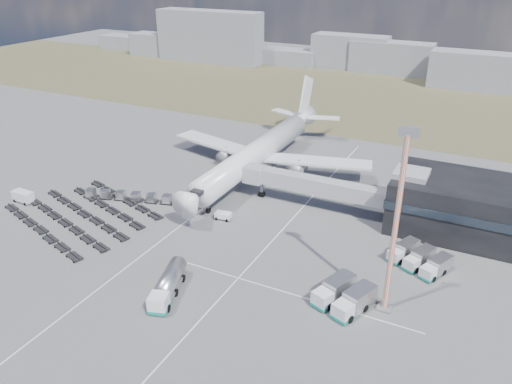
% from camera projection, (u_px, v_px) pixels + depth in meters
% --- Properties ---
extents(ground, '(420.00, 420.00, 0.00)m').
position_uv_depth(ground, '(183.00, 233.00, 92.53)').
color(ground, '#565659').
rests_on(ground, ground).
extents(grass_strip, '(420.00, 90.00, 0.01)m').
position_uv_depth(grass_strip, '(354.00, 97.00, 181.30)').
color(grass_strip, brown).
rests_on(grass_strip, ground).
extents(lane_markings, '(47.12, 110.00, 0.01)m').
position_uv_depth(lane_markings, '(237.00, 238.00, 91.00)').
color(lane_markings, silver).
rests_on(lane_markings, ground).
extents(terminal, '(30.40, 16.40, 11.00)m').
position_uv_depth(terminal, '(476.00, 208.00, 90.28)').
color(terminal, black).
rests_on(terminal, ground).
extents(jet_bridge, '(30.30, 3.80, 7.05)m').
position_uv_depth(jet_bridge, '(305.00, 183.00, 100.41)').
color(jet_bridge, '#939399').
rests_on(jet_bridge, ground).
extents(airliner, '(51.59, 64.53, 17.62)m').
position_uv_depth(airliner, '(260.00, 151.00, 116.38)').
color(airliner, white).
rests_on(airliner, ground).
extents(skyline, '(301.85, 27.35, 23.38)m').
position_uv_depth(skyline, '(425.00, 58.00, 201.69)').
color(skyline, gray).
rests_on(skyline, ground).
extents(fuel_tanker, '(5.87, 11.26, 3.53)m').
position_uv_depth(fuel_tanker, '(168.00, 285.00, 75.04)').
color(fuel_tanker, white).
rests_on(fuel_tanker, ground).
extents(pushback_tug, '(3.35, 2.15, 1.43)m').
position_uv_depth(pushback_tug, '(223.00, 216.00, 97.06)').
color(pushback_tug, white).
rests_on(pushback_tug, ground).
extents(utility_van, '(4.69, 2.27, 2.44)m').
position_uv_depth(utility_van, '(23.00, 197.00, 103.59)').
color(utility_van, white).
rests_on(utility_van, ground).
extents(catering_truck, '(4.54, 7.32, 3.13)m').
position_uv_depth(catering_truck, '(261.00, 165.00, 117.96)').
color(catering_truck, white).
rests_on(catering_truck, ground).
extents(service_trucks_near, '(8.65, 9.39, 3.08)m').
position_uv_depth(service_trucks_near, '(344.00, 296.00, 72.76)').
color(service_trucks_near, white).
rests_on(service_trucks_near, ground).
extents(service_trucks_far, '(10.39, 9.34, 2.59)m').
position_uv_depth(service_trucks_far, '(419.00, 259.00, 82.17)').
color(service_trucks_far, white).
rests_on(service_trucks_far, ground).
extents(uld_row, '(25.79, 9.08, 1.78)m').
position_uv_depth(uld_row, '(144.00, 197.00, 103.69)').
color(uld_row, black).
rests_on(uld_row, ground).
extents(baggage_dollies, '(32.80, 27.31, 0.78)m').
position_uv_depth(baggage_dollies, '(83.00, 214.00, 98.49)').
color(baggage_dollies, black).
rests_on(baggage_dollies, ground).
extents(floodlight_mast, '(2.64, 2.14, 27.68)m').
position_uv_depth(floodlight_mast, '(396.00, 226.00, 66.80)').
color(floodlight_mast, '#CE4821').
rests_on(floodlight_mast, ground).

